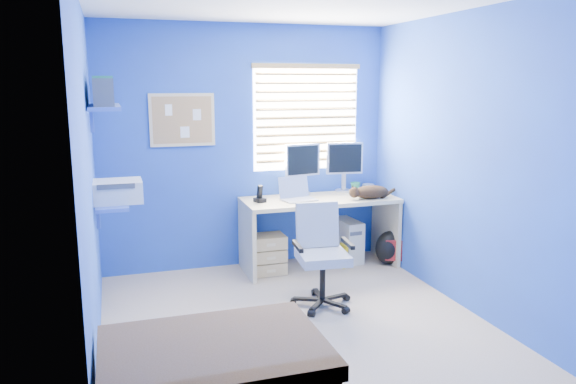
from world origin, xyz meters
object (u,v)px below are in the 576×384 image
object	(u,v)px
desk	(319,233)
office_chair	(321,268)
cat	(371,192)
laptop	(299,190)
tower_pc	(347,240)

from	to	relation	value
desk	office_chair	size ratio (longest dim) A/B	1.81
cat	desk	bearing A→B (deg)	154.71
desk	cat	bearing A→B (deg)	-19.01
desk	laptop	bearing A→B (deg)	-170.59
cat	office_chair	distance (m)	1.24
tower_pc	cat	bearing A→B (deg)	-71.64
desk	tower_pc	distance (m)	0.42
laptop	tower_pc	bearing A→B (deg)	6.28
desk	office_chair	world-z (taller)	office_chair
laptop	desk	bearing A→B (deg)	0.73
desk	laptop	size ratio (longest dim) A/B	4.82
cat	tower_pc	distance (m)	0.67
cat	tower_pc	size ratio (longest dim) A/B	0.85
laptop	cat	size ratio (longest dim) A/B	0.87
desk	cat	xyz separation A→B (m)	(0.50, -0.17, 0.44)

